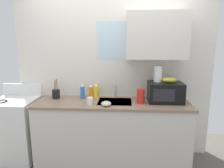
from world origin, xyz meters
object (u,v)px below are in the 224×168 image
dish_soap_bottle_blue (82,92)px  small_bowl (106,104)px  utensil_crock (56,94)px  stove_range (17,129)px  mug_white (90,101)px  microwave (165,92)px  dish_soap_bottle_yellow (96,91)px  banana_bunch (170,80)px  dish_soap_bottle_orange (91,91)px  paper_towel_roll (158,74)px  cereal_canister (141,96)px

dish_soap_bottle_blue → small_bowl: (0.38, -0.35, -0.07)m
dish_soap_bottle_blue → utensil_crock: (-0.38, -0.03, -0.03)m
stove_range → mug_white: (1.12, -0.14, 0.49)m
small_bowl → microwave: bearing=17.5°
dish_soap_bottle_yellow → dish_soap_bottle_blue: bearing=-170.4°
dish_soap_bottle_yellow → mug_white: (-0.04, -0.33, -0.05)m
mug_white → small_bowl: mug_white is taller
banana_bunch → dish_soap_bottle_orange: bearing=172.6°
banana_bunch → dish_soap_bottle_yellow: (-1.02, 0.14, -0.20)m
paper_towel_roll → dish_soap_bottle_blue: (-1.07, 0.05, -0.28)m
stove_range → cereal_canister: bearing=-1.7°
mug_white → small_bowl: (0.22, -0.06, -0.02)m
microwave → dish_soap_bottle_yellow: (-0.97, 0.14, -0.03)m
utensil_crock → stove_range: bearing=-168.7°
small_bowl → utensil_crock: bearing=157.3°
stove_range → utensil_crock: size_ratio=3.76×
dish_soap_bottle_yellow → utensil_crock: utensil_crock is taller
paper_towel_roll → dish_soap_bottle_yellow: size_ratio=1.01×
dish_soap_bottle_blue → mug_white: (0.16, -0.29, -0.05)m
microwave → dish_soap_bottle_yellow: size_ratio=2.11×
utensil_crock → small_bowl: utensil_crock is taller
mug_white → utensil_crock: utensil_crock is taller
microwave → dish_soap_bottle_orange: 1.06m
dish_soap_bottle_orange → dish_soap_bottle_blue: size_ratio=0.95×
dish_soap_bottle_orange → dish_soap_bottle_yellow: bearing=-2.2°
dish_soap_bottle_blue → mug_white: dish_soap_bottle_blue is taller
mug_white → dish_soap_bottle_orange: bearing=96.5°
paper_towel_roll → dish_soap_bottle_orange: paper_towel_roll is taller
stove_range → dish_soap_bottle_orange: size_ratio=5.33×
utensil_crock → small_bowl: bearing=-22.7°
microwave → dish_soap_bottle_blue: 1.17m
paper_towel_roll → mug_white: paper_towel_roll is taller
microwave → small_bowl: bearing=-162.5°
stove_range → small_bowl: 1.44m
mug_white → dish_soap_bottle_blue: bearing=118.4°
paper_towel_roll → dish_soap_bottle_blue: 1.10m
paper_towel_roll → dish_soap_bottle_yellow: bearing=174.2°
stove_range → dish_soap_bottle_blue: dish_soap_bottle_blue is taller
stove_range → paper_towel_roll: 2.19m
cereal_canister → utensil_crock: size_ratio=0.68×
dish_soap_bottle_blue → mug_white: bearing=-61.6°
microwave → paper_towel_roll: 0.27m
banana_bunch → paper_towel_roll: (-0.15, 0.05, 0.08)m
paper_towel_roll → dish_soap_bottle_yellow: 0.92m
stove_range → dish_soap_bottle_yellow: bearing=9.0°
dish_soap_bottle_orange → mug_white: size_ratio=2.13×
dish_soap_bottle_yellow → dish_soap_bottle_blue: 0.20m
paper_towel_roll → banana_bunch: bearing=-18.4°
microwave → mug_white: microwave is taller
stove_range → banana_bunch: 2.31m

